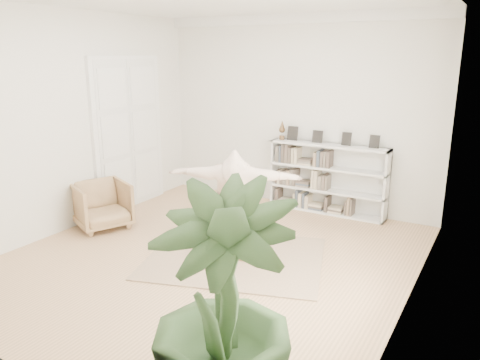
# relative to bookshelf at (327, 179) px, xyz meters

# --- Properties ---
(floor) EXTENTS (6.00, 6.00, 0.00)m
(floor) POSITION_rel_bookshelf_xyz_m (-0.74, -2.82, -0.64)
(floor) COLOR #A27C53
(floor) RESTS_ON ground
(room_shell) EXTENTS (6.00, 6.00, 6.00)m
(room_shell) POSITION_rel_bookshelf_xyz_m (-0.74, 0.12, 2.87)
(room_shell) COLOR silver
(room_shell) RESTS_ON floor
(doors) EXTENTS (0.09, 1.78, 2.92)m
(doors) POSITION_rel_bookshelf_xyz_m (-3.45, -1.52, 0.76)
(doors) COLOR white
(doors) RESTS_ON floor
(bookshelf) EXTENTS (2.20, 0.35, 1.64)m
(bookshelf) POSITION_rel_bookshelf_xyz_m (0.00, 0.00, 0.00)
(bookshelf) COLOR silver
(bookshelf) RESTS_ON floor
(armchair) EXTENTS (1.14, 1.13, 0.79)m
(armchair) POSITION_rel_bookshelf_xyz_m (-3.04, -2.69, -0.24)
(armchair) COLOR tan
(armchair) RESTS_ON floor
(rug) EXTENTS (2.99, 2.66, 0.02)m
(rug) POSITION_rel_bookshelf_xyz_m (-0.41, -2.66, -0.63)
(rug) COLOR tan
(rug) RESTS_ON floor
(rocker_board) EXTENTS (0.52, 0.40, 0.10)m
(rocker_board) POSITION_rel_bookshelf_xyz_m (-0.41, -2.66, -0.57)
(rocker_board) COLOR #915A3A
(rocker_board) RESTS_ON rug
(person) EXTENTS (1.96, 1.06, 1.54)m
(person) POSITION_rel_bookshelf_xyz_m (-0.41, -2.66, 0.25)
(person) COLOR #C5A793
(person) RESTS_ON rocker_board
(houseplant) EXTENTS (1.35, 1.35, 1.99)m
(houseplant) POSITION_rel_bookshelf_xyz_m (1.08, -5.37, 0.36)
(houseplant) COLOR #304E27
(houseplant) RESTS_ON floor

